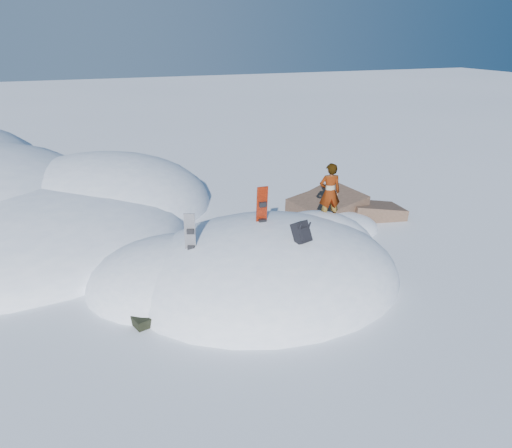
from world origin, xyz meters
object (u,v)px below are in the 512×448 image
object	(u,v)px
snowboard_red	(262,214)
snowboard_dark	(190,241)
backpack	(302,233)
person	(330,193)

from	to	relation	value
snowboard_red	snowboard_dark	distance (m)	1.99
snowboard_dark	backpack	xyz separation A→B (m)	(2.41, -0.90, 0.20)
snowboard_dark	backpack	bearing A→B (deg)	0.77
snowboard_red	person	distance (m)	2.43
person	backpack	bearing A→B (deg)	58.81
snowboard_red	backpack	world-z (taller)	snowboard_red
snowboard_dark	person	xyz separation A→B (m)	(4.25, 1.15, 0.35)
backpack	snowboard_dark	bearing A→B (deg)	140.91
snowboard_dark	backpack	distance (m)	2.58
snowboard_dark	backpack	world-z (taller)	snowboard_dark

